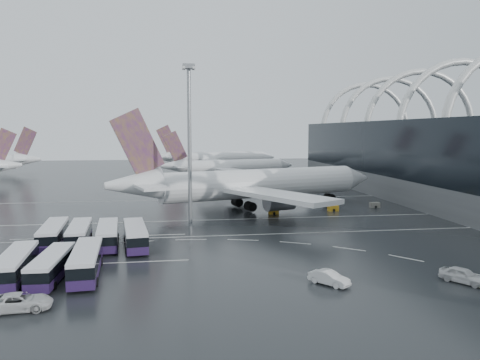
{
  "coord_description": "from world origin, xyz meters",
  "views": [
    {
      "loc": [
        -12.01,
        -77.96,
        17.34
      ],
      "look_at": [
        2.19,
        19.4,
        7.0
      ],
      "focal_mm": 35.0,
      "sensor_mm": 36.0,
      "label": 1
    }
  ],
  "objects": [
    {
      "name": "bus_row_far_c",
      "position": [
        -22.39,
        -21.19,
        1.8
      ],
      "size": [
        4.08,
        13.54,
        3.28
      ],
      "rotation": [
        0.0,
        0.0,
        1.65
      ],
      "color": "#28143E",
      "rests_on": "ground"
    },
    {
      "name": "bus_row_near_d",
      "position": [
        -17.63,
        -7.61,
        1.8
      ],
      "size": [
        4.65,
        13.55,
        3.27
      ],
      "rotation": [
        0.0,
        0.0,
        1.7
      ],
      "color": "#28143E",
      "rests_on": "ground"
    },
    {
      "name": "airliner_gate_c",
      "position": [
        6.72,
        130.32,
        5.01
      ],
      "size": [
        56.02,
        50.88,
        20.03
      ],
      "rotation": [
        0.0,
        0.0,
        0.2
      ],
      "color": "white",
      "rests_on": "ground"
    },
    {
      "name": "gse_cart_belly_d",
      "position": [
        33.49,
        21.55,
        0.59
      ],
      "size": [
        2.16,
        1.28,
        1.18
      ],
      "primitive_type": "cube",
      "color": "slate",
      "rests_on": "ground"
    },
    {
      "name": "gse_cart_belly_c",
      "position": [
        8.94,
        16.78,
        0.56
      ],
      "size": [
        2.04,
        1.21,
        1.11
      ],
      "primitive_type": "cube",
      "color": "gold",
      "rests_on": "ground"
    },
    {
      "name": "van_curve_c",
      "position": [
        5.4,
        -28.54,
        0.79
      ],
      "size": [
        4.31,
        4.8,
        1.58
      ],
      "primitive_type": "imported",
      "rotation": [
        0.0,
        0.0,
        0.68
      ],
      "color": "silver",
      "rests_on": "ground"
    },
    {
      "name": "bus_row_near_b",
      "position": [
        -26.2,
        -5.09,
        1.71
      ],
      "size": [
        3.95,
        12.85,
        3.12
      ],
      "rotation": [
        0.0,
        0.0,
        1.66
      ],
      "color": "#28143E",
      "rests_on": "ground"
    },
    {
      "name": "gse_cart_belly_e",
      "position": [
        16.21,
        34.23,
        0.63
      ],
      "size": [
        2.32,
        1.37,
        1.27
      ],
      "primitive_type": "cube",
      "color": "gold",
      "rests_on": "ground"
    },
    {
      "name": "bus_row_near_c",
      "position": [
        -21.81,
        -6.34,
        1.75
      ],
      "size": [
        4.18,
        13.13,
        3.18
      ],
      "rotation": [
        0.0,
        0.0,
        1.67
      ],
      "color": "#28143E",
      "rests_on": "ground"
    },
    {
      "name": "airliner_main",
      "position": [
        4.61,
        23.41,
        5.47
      ],
      "size": [
        63.25,
        54.78,
        21.85
      ],
      "rotation": [
        0.0,
        0.0,
        0.3
      ],
      "color": "white",
      "rests_on": "ground"
    },
    {
      "name": "lane_marking_far",
      "position": [
        0.0,
        40.0,
        0.01
      ],
      "size": [
        120.0,
        0.25,
        0.01
      ],
      "primitive_type": "cube",
      "color": "silver",
      "rests_on": "ground"
    },
    {
      "name": "van_curve_b",
      "position": [
        20.82,
        -30.14,
        0.88
      ],
      "size": [
        4.58,
        5.49,
        1.77
      ],
      "primitive_type": "imported",
      "rotation": [
        0.0,
        0.0,
        0.58
      ],
      "color": "silver",
      "rests_on": "ground"
    },
    {
      "name": "bus_row_near_a",
      "position": [
        -30.02,
        -5.01,
        1.78
      ],
      "size": [
        4.12,
        13.4,
        3.25
      ],
      "rotation": [
        0.0,
        0.0,
        1.66
      ],
      "color": "#28143E",
      "rests_on": "ground"
    },
    {
      "name": "bus_row_far_b",
      "position": [
        -26.15,
        -21.97,
        1.65
      ],
      "size": [
        3.2,
        12.29,
        3.01
      ],
      "rotation": [
        0.0,
        0.0,
        1.54
      ],
      "color": "#28143E",
      "rests_on": "ground"
    },
    {
      "name": "gse_cart_belly_b",
      "position": [
        26.29,
        30.54,
        0.63
      ],
      "size": [
        2.3,
        1.36,
        1.26
      ],
      "primitive_type": "cube",
      "color": "slate",
      "rests_on": "ground"
    },
    {
      "name": "bus_bay_line_north",
      "position": [
        -24.0,
        0.0,
        0.01
      ],
      "size": [
        28.0,
        0.25,
        0.01
      ],
      "primitive_type": "cube",
      "color": "silver",
      "rests_on": "ground"
    },
    {
      "name": "lane_marking_mid",
      "position": [
        0.0,
        12.0,
        0.01
      ],
      "size": [
        120.0,
        0.25,
        0.01
      ],
      "primitive_type": "cube",
      "color": "silver",
      "rests_on": "ground"
    },
    {
      "name": "lane_marking_near",
      "position": [
        0.0,
        -2.0,
        0.01
      ],
      "size": [
        120.0,
        0.25,
        0.01
      ],
      "primitive_type": "cube",
      "color": "silver",
      "rests_on": "ground"
    },
    {
      "name": "bus_row_far_a",
      "position": [
        -30.36,
        -21.35,
        1.73
      ],
      "size": [
        3.91,
        12.97,
        3.15
      ],
      "rotation": [
        0.0,
        0.0,
        1.65
      ],
      "color": "#28143E",
      "rests_on": "ground"
    },
    {
      "name": "airliner_gate_b",
      "position": [
        7.46,
        87.78,
        4.37
      ],
      "size": [
        49.87,
        44.15,
        17.45
      ],
      "rotation": [
        0.0,
        0.0,
        0.23
      ],
      "color": "white",
      "rests_on": "ground"
    },
    {
      "name": "floodlight_mast",
      "position": [
        -8.7,
        10.48,
        18.62
      ],
      "size": [
        2.27,
        2.27,
        29.61
      ],
      "color": "gray",
      "rests_on": "ground"
    },
    {
      "name": "ground",
      "position": [
        0.0,
        0.0,
        0.0
      ],
      "size": [
        420.0,
        420.0,
        0.0
      ],
      "primitive_type": "plane",
      "color": "black",
      "rests_on": "ground"
    },
    {
      "name": "van_curve_a",
      "position": [
        -26.88,
        -31.58,
        0.86
      ],
      "size": [
        6.39,
        3.34,
        1.72
      ],
      "primitive_type": "imported",
      "rotation": [
        0.0,
        0.0,
        1.65
      ],
      "color": "silver",
      "rests_on": "ground"
    },
    {
      "name": "gse_cart_belly_a",
      "position": [
        22.57,
        18.6,
        0.61
      ],
      "size": [
        2.23,
        1.32,
        1.22
      ],
      "primitive_type": "cube",
      "color": "gold",
      "rests_on": "ground"
    },
    {
      "name": "bus_bay_line_south",
      "position": [
        -24.0,
        -16.0,
        0.01
      ],
      "size": [
        28.0,
        0.25,
        0.01
      ],
      "primitive_type": "cube",
      "color": "silver",
      "rests_on": "ground"
    }
  ]
}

